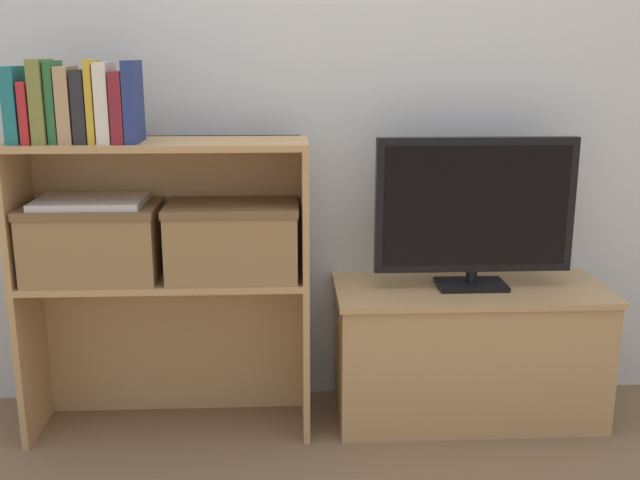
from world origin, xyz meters
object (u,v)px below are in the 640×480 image
book_olive (43,101)px  book_mustard (94,101)px  book_crimson (31,112)px  storage_basket_left (93,239)px  book_teal (17,105)px  book_tan (68,105)px  book_charcoal (83,106)px  book_ivory (106,103)px  book_navy (133,102)px  storage_basket_right (233,237)px  laptop (90,201)px  book_maroon (121,107)px  book_forest (55,102)px  tv (475,209)px  tv_stand (467,351)px

book_olive → book_mustard: (0.15, 0.00, -0.00)m
book_crimson → storage_basket_left: bearing=9.0°
book_teal → book_tan: same height
book_charcoal → book_ivory: 0.07m
book_tan → book_navy: size_ratio=0.93×
book_crimson → book_teal: bearing=180.0°
storage_basket_left → storage_basket_right: size_ratio=1.00×
storage_basket_right → laptop: 0.44m
book_charcoal → book_maroon: 0.11m
book_maroon → storage_basket_left: (-0.11, 0.02, -0.40)m
book_crimson → book_forest: (0.07, 0.00, 0.03)m
book_navy → storage_basket_right: 0.49m
book_maroon → book_navy: (0.04, 0.00, 0.01)m
book_crimson → book_forest: book_forest is taller
book_forest → book_tan: book_forest is taller
tv → book_mustard: book_mustard is taller
book_charcoal → book_mustard: bearing=0.0°
storage_basket_left → book_tan: bearing=-147.8°
book_charcoal → storage_basket_left: 0.40m
book_tan → laptop: book_tan is taller
book_tan → storage_basket_right: book_tan is taller
book_tan → storage_basket_left: size_ratio=0.54×
tv_stand → book_ivory: size_ratio=3.86×
book_crimson → book_tan: (0.11, 0.00, 0.02)m
tv_stand → book_crimson: size_ratio=5.02×
book_charcoal → book_navy: book_navy is taller
book_ivory → book_teal: bearing=180.0°
book_olive → book_mustard: 0.15m
tv_stand → book_navy: 1.32m
book_forest → book_maroon: 0.19m
tv → book_navy: book_navy is taller
book_olive → storage_basket_right: bearing=2.5°
storage_basket_right → book_crimson: bearing=-177.7°
book_mustard → storage_basket_right: (0.38, 0.02, -0.41)m
book_teal → book_charcoal: bearing=0.0°
book_ivory → book_forest: bearing=180.0°
book_forest → book_navy: size_ratio=1.00×
book_olive → book_ivory: (0.18, -0.00, -0.00)m
book_maroon → laptop: book_maroon is taller
book_ivory → book_maroon: size_ratio=1.12×
book_mustard → book_maroon: 0.08m
book_teal → book_maroon: size_ratio=1.07×
book_forest → storage_basket_left: 0.42m
book_teal → laptop: book_teal is taller
book_tan → book_maroon: size_ratio=1.07×
book_crimson → storage_basket_right: (0.57, 0.02, -0.38)m
tv → book_teal: size_ratio=2.92×
storage_basket_left → tv: bearing=2.6°
book_crimson → storage_basket_left: 0.41m
book_forest → tv_stand: bearing=3.6°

